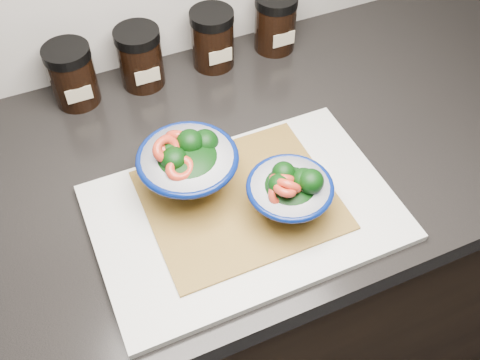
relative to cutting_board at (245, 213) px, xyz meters
name	(u,v)px	position (x,y,z in m)	size (l,w,h in m)	color
cabinet	(224,298)	(0.01, 0.12, -0.48)	(3.43, 0.58, 0.86)	black
countertop	(219,168)	(0.01, 0.12, -0.03)	(3.50, 0.60, 0.04)	black
cutting_board	(245,213)	(0.00, 0.00, 0.00)	(0.45, 0.30, 0.01)	silver
bamboo_mat	(240,199)	(0.00, 0.02, 0.01)	(0.28, 0.24, 0.00)	#A88132
bowl_left	(187,165)	(-0.06, 0.08, 0.06)	(0.15, 0.15, 0.11)	white
bowl_right	(290,193)	(0.06, -0.03, 0.05)	(0.13, 0.13, 0.10)	white
spice_jar_a	(72,75)	(-0.17, 0.36, 0.05)	(0.08, 0.08, 0.11)	black
spice_jar_b	(140,57)	(-0.05, 0.36, 0.05)	(0.08, 0.08, 0.11)	black
spice_jar_c	(213,39)	(0.09, 0.36, 0.05)	(0.08, 0.08, 0.11)	black
spice_jar_d	(275,22)	(0.23, 0.36, 0.05)	(0.08, 0.08, 0.11)	black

